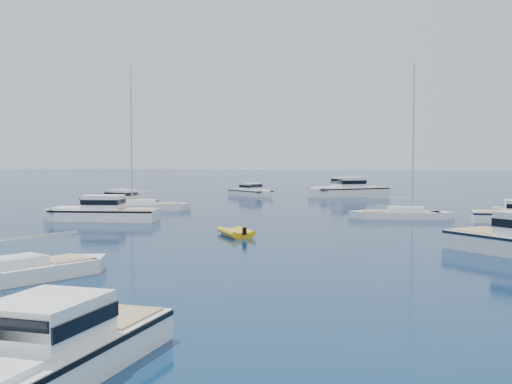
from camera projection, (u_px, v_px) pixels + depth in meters
ground at (248, 268)px, 31.83m from camera, size 400.00×400.00×0.00m
motor_cruiser_near at (43, 380)px, 16.03m from camera, size 4.62×9.89×2.50m
motor_cruiser_centre at (101, 221)px, 54.53m from camera, size 10.27×3.48×2.67m
motor_cruiser_far_l at (120, 207)px, 68.40m from camera, size 9.26×6.23×2.35m
motor_cruiser_distant at (347, 196)px, 86.22m from camera, size 12.12×9.42×3.14m
motor_cruiser_horizon at (251, 196)px, 87.15m from camera, size 7.45×7.61×2.14m
sailboat_fore at (16, 281)px, 28.56m from camera, size 7.56×9.62×14.46m
sailboat_mid_l at (142, 211)px, 64.26m from camera, size 10.04×6.04×14.41m
sailboat_centre at (401, 219)px, 56.29m from camera, size 9.21×2.53×13.49m
tender_yellow at (236, 236)px, 44.45m from camera, size 3.36×4.10×0.95m
tender_grey_far at (105, 198)px, 83.74m from camera, size 4.23×3.12×0.95m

